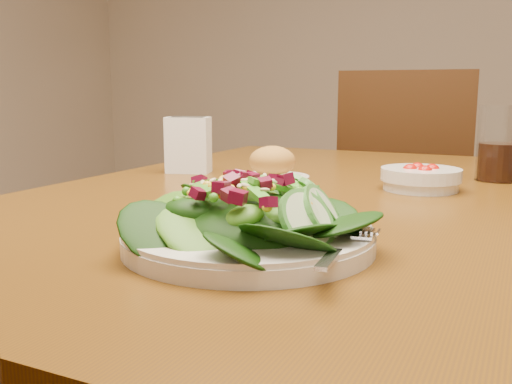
% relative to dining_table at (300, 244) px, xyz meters
% --- Properties ---
extents(dining_table, '(0.90, 1.40, 0.75)m').
position_rel_dining_table_xyz_m(dining_table, '(0.00, 0.00, 0.00)').
color(dining_table, '#5A3509').
rests_on(dining_table, ground_plane).
extents(chair_far, '(0.49, 0.49, 0.99)m').
position_rel_dining_table_xyz_m(chair_far, '(-0.02, 1.08, -0.12)').
color(chair_far, black).
rests_on(chair_far, ground_plane).
extents(salad_plate, '(0.29, 0.29, 0.08)m').
position_rel_dining_table_xyz_m(salad_plate, '(0.09, -0.38, 0.13)').
color(salad_plate, silver).
rests_on(salad_plate, dining_table).
extents(bread_plate, '(0.14, 0.14, 0.07)m').
position_rel_dining_table_xyz_m(bread_plate, '(-0.08, 0.05, 0.13)').
color(bread_plate, silver).
rests_on(bread_plate, dining_table).
extents(tomato_bowl, '(0.14, 0.14, 0.05)m').
position_rel_dining_table_xyz_m(tomato_bowl, '(0.19, 0.10, 0.12)').
color(tomato_bowl, silver).
rests_on(tomato_bowl, dining_table).
extents(drinking_glass, '(0.09, 0.09, 0.15)m').
position_rel_dining_table_xyz_m(drinking_glass, '(0.31, 0.28, 0.17)').
color(drinking_glass, silver).
rests_on(drinking_glass, dining_table).
extents(napkin_holder, '(0.10, 0.08, 0.12)m').
position_rel_dining_table_xyz_m(napkin_holder, '(-0.30, 0.10, 0.17)').
color(napkin_holder, white).
rests_on(napkin_holder, dining_table).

